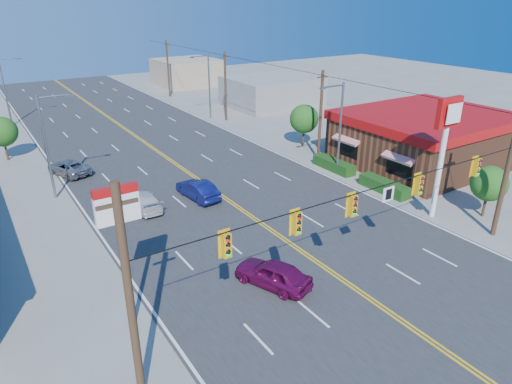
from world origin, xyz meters
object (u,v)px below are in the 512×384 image
signal_span (368,211)px  car_white (144,201)px  pizza_hut_sign (120,230)px  car_magenta (273,274)px  kfc (425,138)px  kfc_pylon (445,134)px  car_blue (198,190)px  car_silver (69,168)px

signal_span → car_white: size_ratio=5.54×
pizza_hut_sign → car_magenta: (7.48, -0.89, -4.45)m
signal_span → kfc: size_ratio=1.49×
car_magenta → kfc_pylon: bearing=161.6°
car_blue → signal_span: bearing=90.5°
pizza_hut_sign → car_blue: bearing=51.8°
kfc_pylon → car_blue: bearing=137.2°
kfc_pylon → car_magenta: (-14.52, -0.89, -5.31)m
signal_span → pizza_hut_sign: signal_span is taller
pizza_hut_sign → car_silver: pizza_hut_sign is taller
kfc_pylon → car_blue: kfc_pylon is taller
car_silver → kfc: bearing=134.2°
signal_span → car_white: bearing=109.6°
signal_span → pizza_hut_sign: 11.60m
kfc → pizza_hut_sign: bearing=-165.5°
car_blue → car_white: car_blue is taller
car_silver → car_blue: bearing=104.6°
car_white → kfc_pylon: bearing=145.9°
kfc → car_blue: size_ratio=3.72×
kfc → car_blue: bearing=170.1°
signal_span → car_silver: (-8.81, 26.62, -4.25)m
signal_span → pizza_hut_sign: bearing=159.8°
pizza_hut_sign → car_silver: bearing=84.8°
pizza_hut_sign → car_silver: 23.17m
car_magenta → kfc: bearing=178.9°
signal_span → pizza_hut_sign: (-10.88, 4.00, 0.30)m
car_silver → car_magenta: bearing=84.0°
car_magenta → car_silver: car_magenta is taller
car_magenta → car_blue: 12.79m
car_magenta → car_blue: car_magenta is taller
car_blue → car_white: bearing=-11.3°
kfc → pizza_hut_sign: size_ratio=2.38×
kfc_pylon → car_magenta: size_ratio=1.97×
signal_span → pizza_hut_sign: size_ratio=3.55×
car_blue → car_silver: size_ratio=0.96×
kfc_pylon → pizza_hut_sign: (-22.00, 0.00, -0.86)m
signal_span → car_white: signal_span is taller
kfc → car_white: kfc is taller
car_blue → car_magenta: bearing=76.6°
pizza_hut_sign → car_blue: (9.26, 11.77, -4.46)m
signal_span → car_blue: signal_span is taller
car_silver → kfc_pylon: bearing=112.5°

